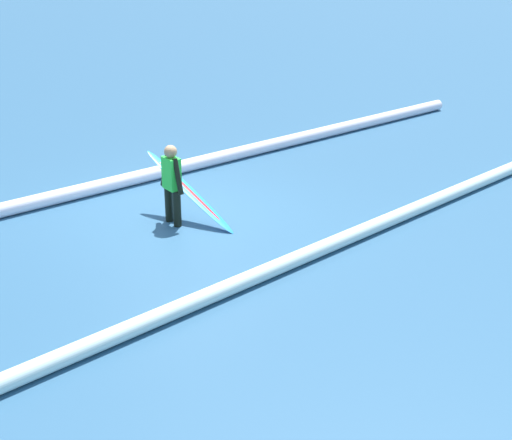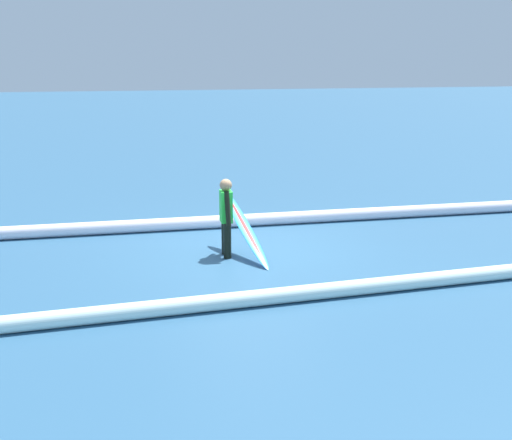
% 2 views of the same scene
% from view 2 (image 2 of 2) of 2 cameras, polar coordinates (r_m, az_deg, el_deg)
% --- Properties ---
extents(ground_plane, '(157.35, 157.35, 0.00)m').
position_cam_2_polar(ground_plane, '(12.70, -0.54, -2.57)').
color(ground_plane, '#2D597B').
extents(surfer, '(0.24, 0.67, 1.42)m').
position_cam_2_polar(surfer, '(12.16, -2.52, 0.55)').
color(surfer, black).
rests_on(surfer, ground_plane).
extents(surfboard, '(0.47, 2.08, 1.09)m').
position_cam_2_polar(surfboard, '(12.27, -0.96, -0.59)').
color(surfboard, '#268CE5').
rests_on(surfboard, ground_plane).
extents(wave_crest_foreground, '(22.58, 1.82, 0.27)m').
position_cam_2_polar(wave_crest_foreground, '(14.25, -9.20, -0.46)').
color(wave_crest_foreground, white).
rests_on(wave_crest_foreground, ground_plane).
extents(wave_crest_midground, '(17.40, 0.31, 0.24)m').
position_cam_2_polar(wave_crest_midground, '(9.85, 0.55, -6.51)').
color(wave_crest_midground, white).
rests_on(wave_crest_midground, ground_plane).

